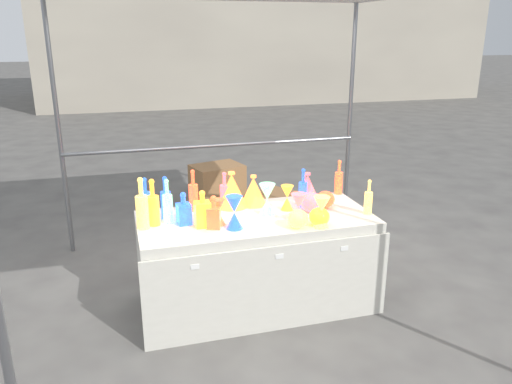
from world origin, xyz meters
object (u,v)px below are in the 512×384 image
object	(u,v)px
decanter_0	(203,208)
globe_0	(319,218)
hourglass_0	(219,212)
lampshade_0	(232,189)
cardboard_box_closed	(217,182)
display_table	(256,262)

from	to	relation	value
decanter_0	globe_0	distance (m)	0.86
hourglass_0	lampshade_0	bearing A→B (deg)	63.10
cardboard_box_closed	display_table	bearing A→B (deg)	-110.84
display_table	cardboard_box_closed	distance (m)	2.76
lampshade_0	display_table	bearing A→B (deg)	-71.57
decanter_0	cardboard_box_closed	bearing A→B (deg)	76.66
display_table	globe_0	xyz separation A→B (m)	(0.40, -0.30, 0.44)
hourglass_0	cardboard_box_closed	bearing A→B (deg)	78.79
decanter_0	globe_0	bearing A→B (deg)	-14.96
display_table	cardboard_box_closed	bearing A→B (deg)	84.80
cardboard_box_closed	hourglass_0	distance (m)	2.93
cardboard_box_closed	lampshade_0	distance (m)	2.57
globe_0	lampshade_0	bearing A→B (deg)	131.59
globe_0	cardboard_box_closed	bearing A→B (deg)	92.75
display_table	decanter_0	distance (m)	0.67
decanter_0	display_table	bearing A→B (deg)	9.90
lampshade_0	globe_0	bearing A→B (deg)	-53.17
display_table	globe_0	world-z (taller)	globe_0
display_table	cardboard_box_closed	size ratio (longest dim) A/B	2.91
hourglass_0	lampshade_0	world-z (taller)	lampshade_0
cardboard_box_closed	globe_0	xyz separation A→B (m)	(0.15, -3.04, 0.58)
display_table	hourglass_0	world-z (taller)	hourglass_0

